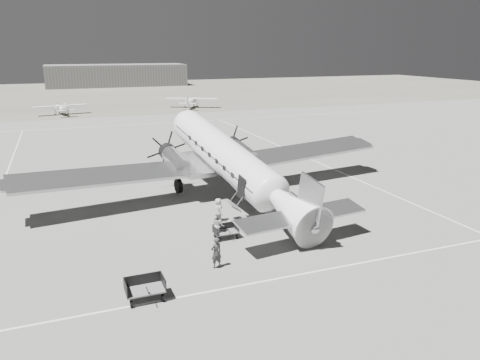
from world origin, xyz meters
name	(u,v)px	position (x,y,z in m)	size (l,w,h in m)	color
ground	(236,196)	(0.00, 0.00, 0.00)	(260.00, 260.00, 0.00)	slate
taxi_line_near	(327,269)	(0.00, -14.00, 0.01)	(60.00, 0.15, 0.01)	silver
taxi_line_right	(361,181)	(12.00, 0.00, 0.01)	(0.15, 80.00, 0.01)	silver
taxi_line_left	(2,186)	(-18.00, 10.00, 0.01)	(0.15, 60.00, 0.01)	silver
taxi_line_horizon	(147,124)	(0.00, 40.00, 0.01)	(90.00, 0.15, 0.01)	silver
grass_infield	(110,93)	(0.00, 95.00, 0.00)	(260.00, 90.00, 0.01)	#696758
hangar_main	(117,75)	(5.00, 120.00, 3.30)	(42.00, 14.00, 6.60)	#616161
dc3_airliner	(231,163)	(-0.82, -0.97, 3.02)	(31.76, 22.04, 6.05)	#A9A9AB
light_plane_left	(61,110)	(-12.41, 55.62, 0.96)	(9.28, 7.53, 1.93)	white
light_plane_right	(191,102)	(11.93, 57.17, 1.09)	(10.51, 8.53, 2.18)	white
baggage_cart_near	(226,232)	(-3.70, -7.97, 0.44)	(1.57, 1.11, 0.89)	#5D5D5D
baggage_cart_far	(145,289)	(-9.74, -13.64, 0.55)	(1.94, 1.37, 1.10)	#5D5D5D
ground_crew	(216,253)	(-5.52, -11.61, 0.87)	(0.64, 0.42, 1.75)	#323232
ramp_agent	(219,225)	(-4.12, -7.80, 0.89)	(0.86, 0.67, 1.77)	#AEAEAC
passenger	(218,210)	(-3.18, -4.93, 0.82)	(0.80, 0.52, 1.64)	#AFAFAD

